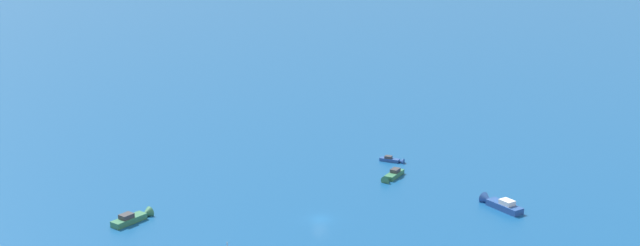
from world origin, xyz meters
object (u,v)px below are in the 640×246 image
motorboat_far_stbd (500,204)px  motorboat_offshore (393,160)px  motorboat_trailing (134,218)px  motorboat_mid_cluster (392,176)px

motorboat_far_stbd → motorboat_offshore: motorboat_far_stbd is taller
motorboat_offshore → motorboat_trailing: motorboat_trailing is taller
motorboat_offshore → motorboat_far_stbd: bearing=-72.5°
motorboat_mid_cluster → motorboat_offshore: bearing=68.5°
motorboat_far_stbd → motorboat_mid_cluster: bearing=123.1°
motorboat_far_stbd → motorboat_trailing: 72.45m
motorboat_far_stbd → motorboat_trailing: bearing=169.5°
motorboat_offshore → motorboat_mid_cluster: size_ratio=0.75×
motorboat_offshore → motorboat_mid_cluster: motorboat_mid_cluster is taller
motorboat_far_stbd → motorboat_offshore: bearing=107.5°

